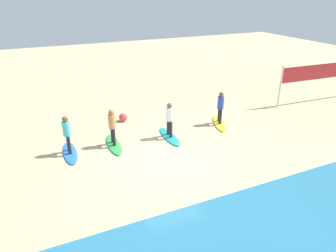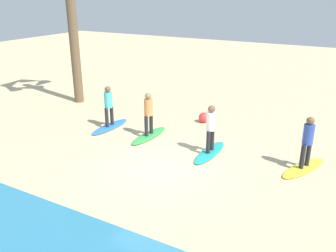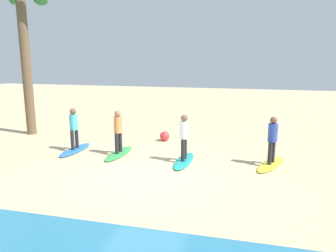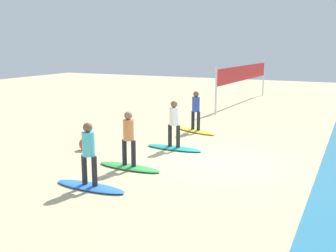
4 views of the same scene
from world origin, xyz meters
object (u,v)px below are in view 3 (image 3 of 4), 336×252
surfboard_blue (75,150)px  surfer_yellow (273,137)px  surfer_green (118,128)px  surfboard_yellow (271,164)px  surfboard_green (119,153)px  surfer_teal (184,134)px  surfer_blue (74,126)px  palm_tree (21,5)px  surfboard_teal (184,161)px  beach_ball (165,136)px

surfboard_blue → surfer_yellow: bearing=91.8°
surfer_green → surfboard_yellow: bearing=-179.1°
surfboard_green → surfer_teal: bearing=86.6°
surfer_blue → surfer_teal: bearing=175.9°
surfboard_yellow → palm_tree: palm_tree is taller
surfboard_teal → surfboard_blue: same height
surfboard_yellow → surfboard_blue: 7.54m
surfboard_blue → palm_tree: 7.32m
surfer_blue → beach_ball: size_ratio=3.80×
surfboard_green → surfboard_blue: (1.90, -0.05, 0.00)m
surfboard_teal → surfboard_yellow: bearing=98.6°
surfer_yellow → surfboard_green: (5.64, 0.09, -0.99)m
surfboard_yellow → beach_ball: 5.07m
surfer_teal → surfer_green: bearing=-6.1°
surfboard_teal → beach_ball: (1.45, -2.76, 0.17)m
surfboard_yellow → surfboard_blue: size_ratio=1.00×
surfer_teal → surfer_green: (2.63, -0.28, 0.00)m
surfer_yellow → surfer_teal: same height
surfboard_teal → surfboard_blue: (4.53, -0.32, 0.00)m
surfer_teal → surfer_green: same height
surfer_green → surfboard_blue: size_ratio=0.78×
surfboard_teal → surfer_blue: (4.53, -0.32, 0.99)m
surfboard_yellow → surfer_green: surfer_green is taller
surfer_teal → beach_ball: size_ratio=3.80×
surfer_green → beach_ball: size_ratio=3.80×
surfer_yellow → beach_ball: 5.13m
surfer_teal → surfboard_green: (2.63, -0.28, -0.99)m
surfer_teal → surfer_blue: same height
surfer_green → surfer_blue: 1.90m
surfboard_yellow → surfboard_green: (5.64, 0.09, 0.00)m
surfer_teal → surfboard_blue: bearing=-4.1°
surfer_green → surfboard_green: bearing=0.0°
surfboard_teal → surfer_blue: bearing=-92.5°
surfboard_green → surfboard_teal: bearing=86.6°
surfer_yellow → surfer_green: 5.64m
surfer_yellow → surfboard_blue: (7.54, 0.04, -0.99)m
palm_tree → surfboard_teal: bearing=162.9°
surfboard_blue → surfer_blue: bearing=0.0°
surfer_teal → surfer_yellow: bearing=-173.0°
surfboard_yellow → palm_tree: (11.15, -2.14, 5.99)m
surfboard_yellow → surfer_teal: bearing=-61.2°
surfboard_teal → palm_tree: (8.14, -2.51, 5.99)m
palm_tree → beach_ball: bearing=-177.8°
surfboard_teal → surfer_green: bearing=-94.4°
surfer_yellow → surfer_teal: 3.04m
surfboard_teal → palm_tree: palm_tree is taller
surfboard_yellow → beach_ball: beach_ball is taller
surfer_green → surfboard_blue: (1.90, -0.05, -0.99)m
surfer_green → beach_ball: 2.87m
surfer_yellow → surfboard_green: 5.73m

